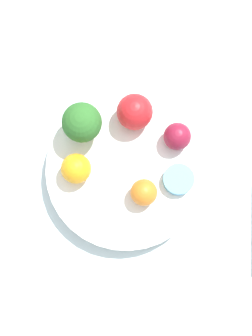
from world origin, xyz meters
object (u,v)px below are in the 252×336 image
broccoli (82,123)px  small_cup (178,180)px  orange_front (144,192)px  apple_red (135,112)px  apple_green (177,136)px  orange_back (76,169)px  bowl (126,171)px

broccoli → small_cup: 0.18m
orange_front → small_cup: orange_front is taller
broccoli → apple_red: size_ratio=1.30×
apple_green → orange_back: bearing=-40.5°
broccoli → orange_front: 0.14m
broccoli → apple_green: bearing=115.0°
orange_front → orange_back: bearing=-78.1°
orange_front → orange_back: size_ratio=0.89×
apple_red → small_cup: apple_red is taller
apple_green → broccoli: bearing=-65.0°
apple_red → orange_back: 0.13m
broccoli → orange_back: bearing=23.2°
apple_green → orange_front: (0.10, 0.00, -0.00)m
bowl → orange_back: 0.09m
apple_red → apple_green: (-0.00, 0.08, -0.01)m
apple_green → small_cup: bearing=33.0°
orange_back → bowl: bearing=123.9°
orange_back → apple_red: bearing=165.9°
bowl → broccoli: 0.11m
bowl → apple_red: (-0.08, -0.03, 0.05)m
bowl → apple_green: 0.10m
orange_back → small_cup: size_ratio=0.96×
orange_back → broccoli: bearing=-156.8°
bowl → apple_green: apple_green is taller
broccoli → orange_front: broccoli is taller
broccoli → orange_back: size_ratio=1.59×
apple_green → small_cup: size_ratio=0.89×
orange_front → orange_back: (0.02, -0.11, 0.00)m
orange_back → small_cup: 0.16m
apple_red → orange_back: apple_red is taller
bowl → apple_red: size_ratio=4.47×
orange_front → orange_back: 0.11m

